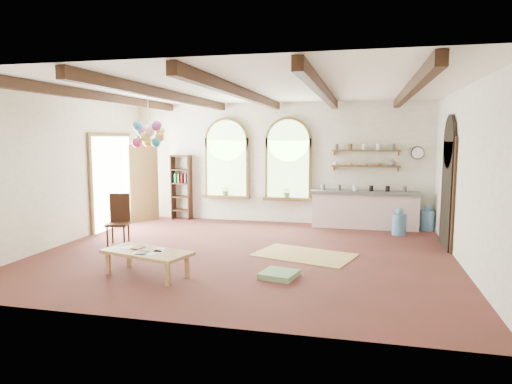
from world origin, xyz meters
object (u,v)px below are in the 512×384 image
(coffee_table, at_px, (147,254))
(kitchen_counter, at_px, (364,209))
(side_chair, at_px, (118,230))
(balloon_cluster, at_px, (149,134))

(coffee_table, bearing_deg, kitchen_counter, 54.99)
(side_chair, bearing_deg, coffee_table, -49.51)
(kitchen_counter, bearing_deg, coffee_table, -125.01)
(coffee_table, bearing_deg, side_chair, 130.49)
(kitchen_counter, relative_size, balloon_cluster, 2.35)
(kitchen_counter, relative_size, coffee_table, 1.66)
(balloon_cluster, bearing_deg, coffee_table, -65.27)
(side_chair, xyz_separation_m, balloon_cluster, (0.41, 0.72, 2.04))
(kitchen_counter, xyz_separation_m, side_chair, (-5.11, -3.12, -0.16))
(coffee_table, bearing_deg, balloon_cluster, 114.73)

